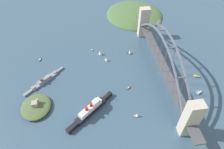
% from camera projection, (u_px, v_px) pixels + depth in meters
% --- Properties ---
extents(ground_plane, '(1400.00, 1400.00, 0.00)m').
position_uv_depth(ground_plane, '(159.00, 73.00, 347.53)').
color(ground_plane, '#385166').
extents(harbor_arch_bridge, '(282.72, 18.66, 73.66)m').
position_uv_depth(harbor_arch_bridge, '(162.00, 59.00, 325.50)').
color(harbor_arch_bridge, '#BCB29E').
rests_on(harbor_arch_bridge, ground).
extents(headland_east_shore, '(137.12, 129.70, 23.88)m').
position_uv_depth(headland_east_shore, '(135.00, 15.00, 479.74)').
color(headland_east_shore, '#476638').
rests_on(headland_east_shore, ground).
extents(ocean_liner, '(60.10, 69.54, 20.15)m').
position_uv_depth(ocean_liner, '(90.00, 110.00, 287.03)').
color(ocean_liner, black).
rests_on(ocean_liner, ground).
extents(naval_cruiser, '(57.11, 60.53, 16.50)m').
position_uv_depth(naval_cruiser, '(44.00, 81.00, 331.03)').
color(naval_cruiser, gray).
rests_on(naval_cruiser, ground).
extents(fort_island_mid_harbor, '(47.38, 42.45, 14.54)m').
position_uv_depth(fort_island_mid_harbor, '(36.00, 107.00, 294.21)').
color(fort_island_mid_harbor, '#4C6038').
rests_on(fort_island_mid_harbor, ground).
extents(seaplane_taxiing_near_bridge, '(7.44, 10.02, 4.77)m').
position_uv_depth(seaplane_taxiing_near_bridge, '(196.00, 76.00, 339.02)').
color(seaplane_taxiing_near_bridge, '#B7B7B2').
rests_on(seaplane_taxiing_near_bridge, ground).
extents(seaplane_second_in_formation, '(7.49, 9.43, 4.74)m').
position_uv_depth(seaplane_second_in_formation, '(199.00, 92.00, 314.93)').
color(seaplane_second_in_formation, '#B7B7B2').
rests_on(seaplane_second_in_formation, ground).
extents(small_boat_0, '(7.37, 8.23, 2.39)m').
position_uv_depth(small_boat_0, '(129.00, 88.00, 322.78)').
color(small_boat_0, brown).
rests_on(small_boat_0, ground).
extents(small_boat_1, '(8.24, 5.42, 2.13)m').
position_uv_depth(small_boat_1, '(92.00, 50.00, 389.07)').
color(small_boat_1, '#2D6B3D').
rests_on(small_boat_1, ground).
extents(small_boat_2, '(10.90, 7.49, 11.20)m').
position_uv_depth(small_boat_2, '(100.00, 52.00, 376.65)').
color(small_boat_2, gold).
rests_on(small_boat_2, ground).
extents(small_boat_3, '(6.92, 8.84, 10.33)m').
position_uv_depth(small_boat_3, '(130.00, 52.00, 378.96)').
color(small_boat_3, black).
rests_on(small_boat_3, ground).
extents(small_boat_4, '(10.41, 3.17, 2.29)m').
position_uv_depth(small_boat_4, '(40.00, 60.00, 369.57)').
color(small_boat_4, '#234C8C').
rests_on(small_boat_4, ground).
extents(small_boat_5, '(5.34, 7.81, 8.49)m').
position_uv_depth(small_boat_5, '(137.00, 115.00, 284.58)').
color(small_boat_5, gold).
rests_on(small_boat_5, ground).
extents(small_boat_6, '(9.36, 6.83, 8.85)m').
position_uv_depth(small_boat_6, '(106.00, 59.00, 365.19)').
color(small_boat_6, gold).
rests_on(small_boat_6, ground).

